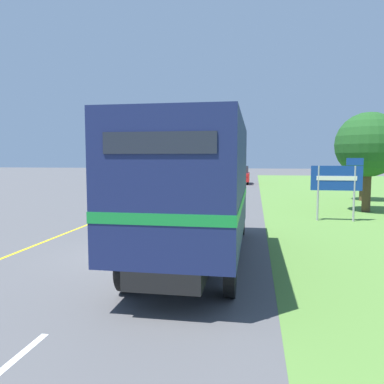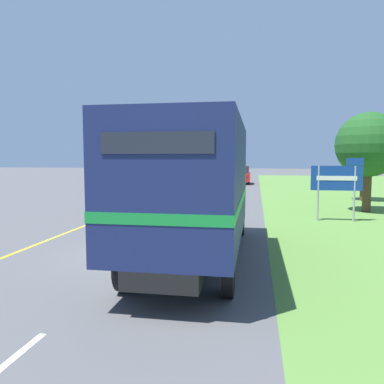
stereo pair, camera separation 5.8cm
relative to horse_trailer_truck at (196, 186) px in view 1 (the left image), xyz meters
name	(u,v)px [view 1 (the left image)]	position (x,y,z in m)	size (l,w,h in m)	color
ground_plane	(139,256)	(-1.70, 0.31, -2.04)	(200.00, 200.00, 0.00)	#515154
edge_line_yellow	(169,193)	(-5.40, 19.93, -2.04)	(0.12, 69.54, 0.01)	yellow
centre_dash_near	(143,252)	(-1.70, 0.70, -2.04)	(0.12, 2.60, 0.01)	white
centre_dash_mid_a	(184,218)	(-1.70, 7.30, -2.04)	(0.12, 2.60, 0.01)	white
centre_dash_mid_b	(203,202)	(-1.70, 13.90, -2.04)	(0.12, 2.60, 0.01)	white
centre_dash_far	(214,193)	(-1.70, 20.50, -2.04)	(0.12, 2.60, 0.01)	white
centre_dash_farthest	(222,187)	(-1.70, 27.10, -2.04)	(0.12, 2.60, 0.01)	white
horse_trailer_truck	(196,186)	(0.00, 0.00, 0.00)	(2.56, 8.47, 3.67)	black
lead_car_white	(177,186)	(-3.67, 14.96, -1.12)	(1.80, 4.31, 1.80)	black
lead_car_red_ahead	(241,175)	(0.06, 32.03, -1.03)	(1.80, 4.56, 2.01)	black
lead_car_blue_ahead	(220,172)	(-3.42, 44.66, -1.13)	(1.80, 3.93, 1.79)	black
highway_sign	(338,180)	(5.18, 7.56, -0.20)	(2.20, 0.09, 2.81)	#9E9EA3
roadside_tree_near	(368,145)	(7.32, 10.87, 1.45)	(3.34, 3.34, 5.18)	#4C3823
roadside_tree_mid	(364,144)	(8.61, 16.45, 1.69)	(2.99, 2.99, 5.25)	#4C3823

